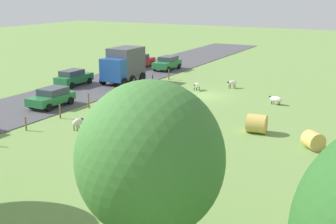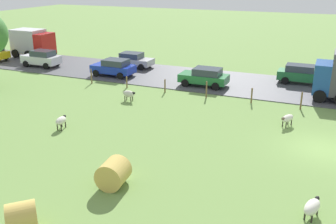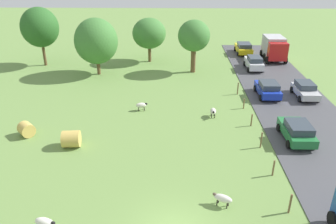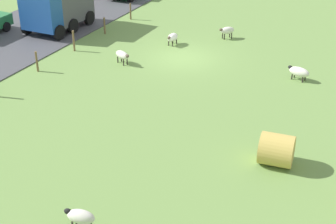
{
  "view_description": "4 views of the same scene",
  "coord_description": "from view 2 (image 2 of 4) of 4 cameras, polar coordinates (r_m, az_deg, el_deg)",
  "views": [
    {
      "loc": [
        -16.61,
        37.75,
        9.54
      ],
      "look_at": [
        -2.33,
        11.28,
        1.39
      ],
      "focal_mm": 48.17,
      "sensor_mm": 36.0,
      "label": 1
    },
    {
      "loc": [
        -21.13,
        0.38,
        9.2
      ],
      "look_at": [
        -1.1,
        8.87,
        1.33
      ],
      "focal_mm": 41.14,
      "sensor_mm": 36.0,
      "label": 2
    },
    {
      "loc": [
        -0.04,
        -13.04,
        13.39
      ],
      "look_at": [
        -0.61,
        12.39,
        1.23
      ],
      "focal_mm": 35.59,
      "sensor_mm": 36.0,
      "label": 3
    },
    {
      "loc": [
        -11.21,
        25.49,
        11.13
      ],
      "look_at": [
        -3.42,
        9.2,
        1.55
      ],
      "focal_mm": 53.61,
      "sensor_mm": 36.0,
      "label": 4
    }
  ],
  "objects": [
    {
      "name": "ground_plane",
      "position": [
        23.05,
        21.98,
        -5.18
      ],
      "size": [
        160.0,
        160.0,
        0.0
      ],
      "primitive_type": "plane",
      "color": "#6B8E47"
    },
    {
      "name": "road_strip",
      "position": [
        33.85,
        22.72,
        2.6
      ],
      "size": [
        8.0,
        80.0,
        0.06
      ],
      "primitive_type": "cube",
      "color": "#47474C",
      "rests_on": "ground_plane"
    },
    {
      "name": "sheep_3",
      "position": [
        24.88,
        -15.56,
        -1.24
      ],
      "size": [
        1.11,
        0.61,
        0.79
      ],
      "color": "silver",
      "rests_on": "ground_plane"
    },
    {
      "name": "sheep_4",
      "position": [
        16.71,
        20.58,
        -13.02
      ],
      "size": [
        1.3,
        0.8,
        0.73
      ],
      "color": "silver",
      "rests_on": "ground_plane"
    },
    {
      "name": "sheep_5",
      "position": [
        29.38,
        -5.83,
        2.68
      ],
      "size": [
        0.54,
        1.06,
        0.82
      ],
      "color": "beige",
      "rests_on": "ground_plane"
    },
    {
      "name": "sheep_6",
      "position": [
        25.52,
        17.27,
        -0.91
      ],
      "size": [
        1.22,
        0.89,
        0.76
      ],
      "color": "silver",
      "rests_on": "ground_plane"
    },
    {
      "name": "hay_bale_0",
      "position": [
        17.83,
        -8.09,
        -8.99
      ],
      "size": [
        1.42,
        1.42,
        1.3
      ],
      "primitive_type": "cylinder",
      "rotation": [
        1.57,
        0.0,
        1.67
      ],
      "color": "tan",
      "rests_on": "ground_plane"
    },
    {
      "name": "hay_bale_1",
      "position": [
        16.0,
        -20.89,
        -14.26
      ],
      "size": [
        1.57,
        1.57,
        1.13
      ],
      "primitive_type": "cylinder",
      "rotation": [
        1.57,
        0.0,
        0.78
      ],
      "color": "tan",
      "rests_on": "ground_plane"
    },
    {
      "name": "fence_post_2",
      "position": [
        28.98,
        19.14,
        1.59
      ],
      "size": [
        0.12,
        0.12,
        1.29
      ],
      "primitive_type": "cylinder",
      "color": "brown",
      "rests_on": "ground_plane"
    },
    {
      "name": "fence_post_3",
      "position": [
        29.38,
        12.29,
        2.38
      ],
      "size": [
        0.12,
        0.12,
        1.17
      ],
      "primitive_type": "cylinder",
      "color": "brown",
      "rests_on": "ground_plane"
    },
    {
      "name": "fence_post_4",
      "position": [
        30.15,
        5.72,
        3.32
      ],
      "size": [
        0.12,
        0.12,
        1.3
      ],
      "primitive_type": "cylinder",
      "color": "brown",
      "rests_on": "ground_plane"
    },
    {
      "name": "fence_post_5",
      "position": [
        31.35,
        -0.46,
        3.88
      ],
      "size": [
        0.12,
        0.12,
        1.1
      ],
      "primitive_type": "cylinder",
      "color": "brown",
      "rests_on": "ground_plane"
    },
    {
      "name": "fence_post_6",
      "position": [
        32.88,
        -6.13,
        4.44
      ],
      "size": [
        0.12,
        0.12,
        1.01
      ],
      "primitive_type": "cylinder",
      "color": "brown",
      "rests_on": "ground_plane"
    },
    {
      "name": "fence_post_7",
      "position": [
        34.65,
        -11.28,
        5.21
      ],
      "size": [
        0.12,
        0.12,
        1.29
      ],
      "primitive_type": "cylinder",
      "color": "brown",
      "rests_on": "ground_plane"
    },
    {
      "name": "truck_0",
      "position": [
        47.36,
        -19.42,
        9.73
      ],
      "size": [
        2.73,
        4.61,
        3.11
      ],
      "color": "#B21919",
      "rests_on": "road_strip"
    },
    {
      "name": "car_1",
      "position": [
        39.87,
        -5.14,
        7.71
      ],
      "size": [
        2.05,
        3.84,
        1.5
      ],
      "color": "#B7B7BC",
      "rests_on": "road_strip"
    },
    {
      "name": "car_2",
      "position": [
        33.19,
        5.46,
        5.26
      ],
      "size": [
        2.16,
        4.1,
        1.55
      ],
      "color": "#237238",
      "rests_on": "road_strip"
    },
    {
      "name": "car_4",
      "position": [
        36.72,
        -8.03,
        6.6
      ],
      "size": [
        2.14,
        3.99,
        1.57
      ],
      "color": "#1933B2",
      "rests_on": "road_strip"
    },
    {
      "name": "car_6",
      "position": [
        35.71,
        19.29,
        5.34
      ],
      "size": [
        1.94,
        4.29,
        1.63
      ],
      "color": "#237238",
      "rests_on": "road_strip"
    },
    {
      "name": "car_7",
      "position": [
        42.2,
        -18.22,
        7.6
      ],
      "size": [
        1.97,
        4.0,
        1.68
      ],
      "color": "silver",
      "rests_on": "road_strip"
    }
  ]
}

